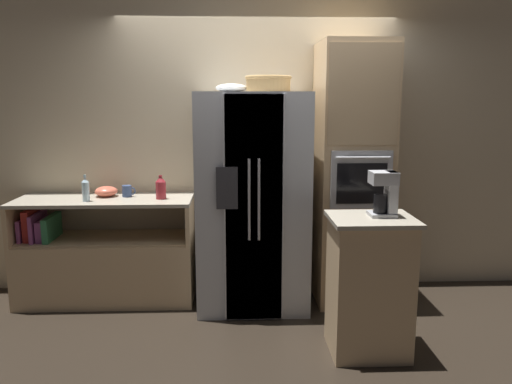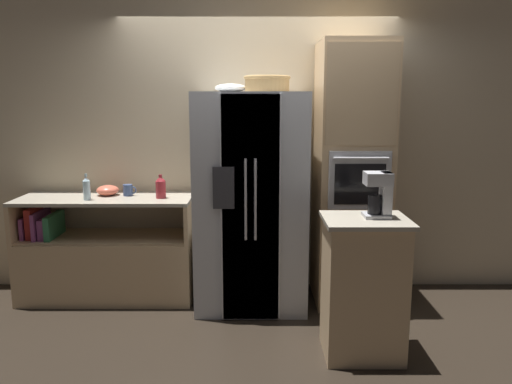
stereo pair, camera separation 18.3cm
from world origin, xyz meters
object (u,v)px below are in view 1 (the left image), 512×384
object	(u,v)px
wall_oven	(351,175)
wicker_basket	(268,83)
bottle_short	(161,187)
refrigerator	(252,201)
mug	(127,191)
mixing_bowl	(106,191)
coffee_maker	(386,192)
bottle_tall	(86,190)
fruit_bowl	(231,88)

from	to	relation	value
wall_oven	wicker_basket	world-z (taller)	wall_oven
wall_oven	bottle_short	distance (m)	1.66
refrigerator	mug	world-z (taller)	refrigerator
wicker_basket	mixing_bowl	xyz separation A→B (m)	(-1.43, 0.20, -0.94)
wall_oven	wicker_basket	size ratio (longest dim) A/B	5.82
refrigerator	coffee_maker	world-z (taller)	refrigerator
wicker_basket	bottle_short	size ratio (longest dim) A/B	1.86
mug	mixing_bowl	bearing A→B (deg)	174.42
bottle_tall	refrigerator	bearing A→B (deg)	0.17
refrigerator	mug	bearing A→B (deg)	170.45
bottle_tall	mug	distance (m)	0.36
bottle_short	coffee_maker	xyz separation A→B (m)	(1.67, -0.97, 0.13)
bottle_tall	coffee_maker	bearing A→B (deg)	-21.29
bottle_short	mug	size ratio (longest dim) A/B	1.74
refrigerator	bottle_tall	bearing A→B (deg)	-179.83
fruit_bowl	wall_oven	bearing A→B (deg)	0.47
refrigerator	fruit_bowl	distance (m)	0.97
fruit_bowl	bottle_short	size ratio (longest dim) A/B	1.27
mixing_bowl	refrigerator	bearing A→B (deg)	-8.97
fruit_bowl	mug	bearing A→B (deg)	172.34
fruit_bowl	bottle_tall	xyz separation A→B (m)	(-1.24, -0.06, -0.85)
mixing_bowl	fruit_bowl	bearing A→B (deg)	-7.31
wicker_basket	bottle_tall	distance (m)	1.78
wicker_basket	fruit_bowl	size ratio (longest dim) A/B	1.46
wicker_basket	bottle_tall	world-z (taller)	wicker_basket
wicker_basket	bottle_tall	xyz separation A→B (m)	(-1.55, -0.00, -0.88)
refrigerator	wicker_basket	world-z (taller)	wicker_basket
fruit_bowl	bottle_short	distance (m)	1.05
mug	mixing_bowl	size ratio (longest dim) A/B	0.60
coffee_maker	wicker_basket	bearing A→B (deg)	129.80
fruit_bowl	refrigerator	bearing A→B (deg)	-19.43
wicker_basket	bottle_short	xyz separation A→B (m)	(-0.93, 0.08, -0.88)
coffee_maker	wall_oven	bearing A→B (deg)	90.80
mug	coffee_maker	world-z (taller)	coffee_maker
mixing_bowl	bottle_short	bearing A→B (deg)	-14.20
bottle_tall	wall_oven	bearing A→B (deg)	1.83
refrigerator	wall_oven	xyz separation A→B (m)	(0.87, 0.07, 0.21)
mug	bottle_tall	bearing A→B (deg)	-148.22
refrigerator	wall_oven	distance (m)	0.90
bottle_short	mug	world-z (taller)	bottle_short
coffee_maker	refrigerator	bearing A→B (deg)	134.52
bottle_tall	mixing_bowl	size ratio (longest dim) A/B	1.15
wall_oven	coffee_maker	size ratio (longest dim) A/B	7.28
wicker_basket	mug	distance (m)	1.56
wicker_basket	mixing_bowl	size ratio (longest dim) A/B	1.95
fruit_bowl	coffee_maker	xyz separation A→B (m)	(1.05, -0.96, -0.72)
mug	coffee_maker	size ratio (longest dim) A/B	0.39
bottle_short	mixing_bowl	xyz separation A→B (m)	(-0.50, 0.13, -0.05)
wall_oven	wicker_basket	bearing A→B (deg)	-174.61
refrigerator	mug	distance (m)	1.12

